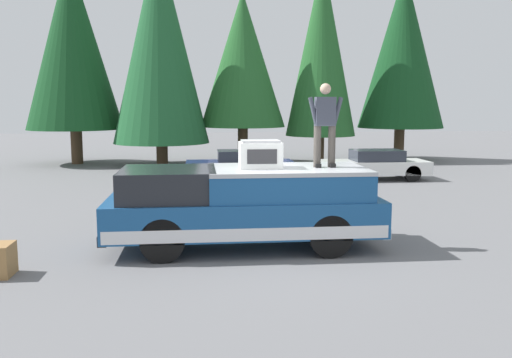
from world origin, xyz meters
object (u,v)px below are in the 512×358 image
pickup_truck (244,206)px  person_on_truck_bed (325,123)px  compressor_unit (260,154)px  parked_car_white (374,165)px  parked_car_navy (240,165)px

pickup_truck → person_on_truck_bed: (-0.01, -1.65, 1.68)m
pickup_truck → compressor_unit: (-0.03, -0.33, 1.05)m
parked_car_white → parked_car_navy: bearing=86.6°
person_on_truck_bed → parked_car_navy: 10.06m
compressor_unit → parked_car_navy: bearing=-1.9°
parked_car_white → parked_car_navy: (0.31, 5.20, 0.00)m
person_on_truck_bed → parked_car_white: 10.58m
person_on_truck_bed → parked_car_navy: bearing=5.8°
compressor_unit → parked_car_navy: (9.84, -0.33, -1.35)m
pickup_truck → parked_car_navy: 9.83m
parked_car_white → parked_car_navy: 5.21m
pickup_truck → compressor_unit: bearing=-95.9°
pickup_truck → parked_car_navy: (9.80, -0.65, -0.29)m
compressor_unit → person_on_truck_bed: size_ratio=0.50×
person_on_truck_bed → pickup_truck: bearing=89.8°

